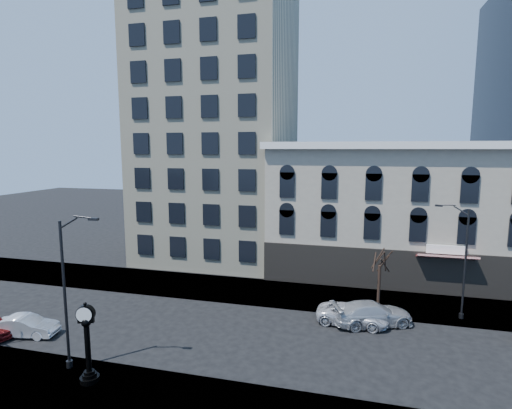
# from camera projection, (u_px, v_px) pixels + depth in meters

# --- Properties ---
(ground) EXTENTS (160.00, 160.00, 0.00)m
(ground) POSITION_uv_depth(u_px,v_px,m) (211.00, 333.00, 26.06)
(ground) COLOR black
(ground) RESTS_ON ground
(sidewalk_far) EXTENTS (160.00, 6.00, 0.12)m
(sidewalk_far) POSITION_uv_depth(u_px,v_px,m) (245.00, 290.00, 33.72)
(sidewalk_far) COLOR #9D998E
(sidewalk_far) RESTS_ON ground
(sidewalk_near) EXTENTS (160.00, 6.00, 0.12)m
(sidewalk_near) POSITION_uv_depth(u_px,v_px,m) (149.00, 408.00, 18.38)
(sidewalk_near) COLOR #9D998E
(sidewalk_near) RESTS_ON ground
(cream_tower) EXTENTS (15.90, 15.40, 42.50)m
(cream_tower) POSITION_uv_depth(u_px,v_px,m) (218.00, 79.00, 42.98)
(cream_tower) COLOR beige
(cream_tower) RESTS_ON ground
(victorian_row) EXTENTS (22.60, 11.19, 12.50)m
(victorian_row) POSITION_uv_depth(u_px,v_px,m) (390.00, 212.00, 37.50)
(victorian_row) COLOR #A69C89
(victorian_row) RESTS_ON ground
(street_clock) EXTENTS (0.96, 0.96, 4.24)m
(street_clock) POSITION_uv_depth(u_px,v_px,m) (88.00, 346.00, 20.17)
(street_clock) COLOR black
(street_clock) RESTS_ON sidewalk_near
(street_lamp_near) EXTENTS (2.22, 0.48, 8.58)m
(street_lamp_near) POSITION_uv_depth(u_px,v_px,m) (73.00, 252.00, 20.76)
(street_lamp_near) COLOR black
(street_lamp_near) RESTS_ON sidewalk_near
(street_lamp_far) EXTENTS (2.03, 0.90, 8.16)m
(street_lamp_far) POSITION_uv_depth(u_px,v_px,m) (458.00, 231.00, 27.47)
(street_lamp_far) COLOR black
(street_lamp_far) RESTS_ON sidewalk_far
(bare_tree_far) EXTENTS (2.80, 2.80, 4.81)m
(bare_tree_far) POSITION_uv_depth(u_px,v_px,m) (380.00, 257.00, 30.30)
(bare_tree_far) COLOR #2F2017
(bare_tree_far) RESTS_ON sidewalk_far
(car_near_b) EXTENTS (4.20, 2.12, 1.32)m
(car_near_b) POSITION_uv_depth(u_px,v_px,m) (26.00, 326.00, 25.55)
(car_near_b) COLOR silver
(car_near_b) RESTS_ON ground
(car_far_a) EXTENTS (4.99, 2.61, 1.34)m
(car_far_a) POSITION_uv_depth(u_px,v_px,m) (353.00, 315.00, 27.28)
(car_far_a) COLOR silver
(car_far_a) RESTS_ON ground
(car_far_b) EXTENTS (5.92, 4.19, 1.59)m
(car_far_b) POSITION_uv_depth(u_px,v_px,m) (372.00, 313.00, 27.16)
(car_far_b) COLOR #A5A8AD
(car_far_b) RESTS_ON ground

